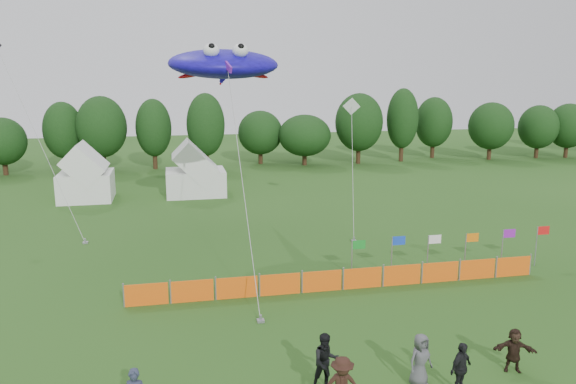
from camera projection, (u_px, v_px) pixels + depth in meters
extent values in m
plane|color=#234C16|center=(325.00, 381.00, 18.64)|extent=(160.00, 160.00, 0.00)
cylinder|color=#382314|center=(5.00, 166.00, 56.81)|extent=(0.50, 0.50, 1.91)
ellipsoid|color=black|center=(3.00, 141.00, 56.30)|extent=(4.61, 4.61, 4.30)
cylinder|color=#382314|center=(65.00, 159.00, 59.51)|extent=(0.50, 0.50, 2.38)
ellipsoid|color=black|center=(63.00, 130.00, 58.87)|extent=(4.09, 4.09, 5.35)
cylinder|color=#382314|center=(104.00, 158.00, 59.50)|extent=(0.50, 0.50, 2.57)
ellipsoid|color=black|center=(102.00, 127.00, 58.81)|extent=(5.20, 5.20, 5.79)
cylinder|color=#382314|center=(155.00, 158.00, 60.51)|extent=(0.50, 0.50, 2.46)
ellipsoid|color=black|center=(154.00, 128.00, 59.86)|extent=(3.78, 3.78, 5.55)
cylinder|color=#382314|center=(207.00, 157.00, 60.25)|extent=(0.50, 0.50, 2.66)
ellipsoid|color=black|center=(206.00, 125.00, 59.53)|extent=(4.05, 4.05, 5.99)
cylinder|color=#382314|center=(260.00, 155.00, 64.07)|extent=(0.50, 0.50, 1.98)
ellipsoid|color=black|center=(260.00, 133.00, 63.54)|extent=(5.06, 5.06, 4.46)
cylinder|color=#382314|center=(305.00, 157.00, 63.15)|extent=(0.50, 0.50, 1.86)
ellipsoid|color=black|center=(305.00, 135.00, 62.65)|extent=(5.86, 5.86, 4.18)
cylinder|color=#382314|center=(358.00, 152.00, 64.16)|extent=(0.50, 0.50, 2.62)
ellipsoid|color=black|center=(359.00, 122.00, 63.46)|extent=(5.41, 5.41, 5.89)
cylinder|color=#382314|center=(401.00, 150.00, 65.83)|extent=(0.50, 0.50, 2.78)
ellipsoid|color=black|center=(403.00, 118.00, 65.09)|extent=(3.67, 3.67, 6.26)
cylinder|color=#382314|center=(432.00, 148.00, 68.66)|extent=(0.50, 0.50, 2.42)
ellipsoid|color=black|center=(434.00, 122.00, 68.02)|extent=(4.46, 4.46, 5.44)
cylinder|color=#382314|center=(489.00, 150.00, 67.26)|extent=(0.50, 0.50, 2.24)
ellipsoid|color=black|center=(491.00, 126.00, 66.66)|extent=(5.26, 5.26, 5.03)
cylinder|color=#382314|center=(536.00, 149.00, 68.58)|extent=(0.50, 0.50, 2.10)
ellipsoid|color=black|center=(539.00, 127.00, 68.01)|extent=(4.74, 4.74, 4.73)
cylinder|color=#382314|center=(566.00, 149.00, 68.88)|extent=(0.50, 0.50, 2.16)
ellipsoid|color=black|center=(568.00, 126.00, 68.30)|extent=(4.88, 4.88, 4.87)
cube|color=white|center=(86.00, 186.00, 45.51)|extent=(4.12, 4.12, 2.27)
cube|color=white|center=(196.00, 182.00, 47.40)|extent=(4.88, 3.90, 2.15)
cube|color=#F55B0D|center=(146.00, 295.00, 24.67)|extent=(1.90, 0.06, 1.00)
cube|color=#F55B0D|center=(192.00, 291.00, 25.07)|extent=(1.90, 0.06, 1.00)
cube|color=#F55B0D|center=(237.00, 288.00, 25.47)|extent=(1.90, 0.06, 1.00)
cube|color=#F55B0D|center=(280.00, 284.00, 25.87)|extent=(1.90, 0.06, 1.00)
cube|color=#F55B0D|center=(322.00, 281.00, 26.27)|extent=(1.90, 0.06, 1.00)
cube|color=#F55B0D|center=(362.00, 278.00, 26.68)|extent=(1.90, 0.06, 1.00)
cube|color=#F55B0D|center=(402.00, 275.00, 27.08)|extent=(1.90, 0.06, 1.00)
cube|color=#F55B0D|center=(440.00, 272.00, 27.48)|extent=(1.90, 0.06, 1.00)
cube|color=#F55B0D|center=(477.00, 269.00, 27.88)|extent=(1.90, 0.06, 1.00)
cube|color=#F55B0D|center=(513.00, 267.00, 28.28)|extent=(1.90, 0.06, 1.00)
cylinder|color=gray|center=(352.00, 258.00, 28.25)|extent=(0.06, 0.06, 1.84)
cube|color=#148C26|center=(359.00, 245.00, 28.18)|extent=(0.70, 0.02, 0.45)
cylinder|color=gray|center=(392.00, 256.00, 28.33)|extent=(0.06, 0.06, 2.02)
cube|color=blue|center=(399.00, 241.00, 28.24)|extent=(0.70, 0.02, 0.45)
cylinder|color=gray|center=(428.00, 254.00, 28.81)|extent=(0.06, 0.06, 1.95)
cube|color=white|center=(435.00, 239.00, 28.72)|extent=(0.70, 0.02, 0.45)
cylinder|color=gray|center=(465.00, 252.00, 29.02)|extent=(0.06, 0.06, 1.97)
cube|color=orange|center=(472.00, 238.00, 28.93)|extent=(0.70, 0.02, 0.45)
cylinder|color=gray|center=(502.00, 249.00, 29.24)|extent=(0.06, 0.06, 2.12)
cube|color=purple|center=(509.00, 233.00, 29.14)|extent=(0.70, 0.02, 0.45)
cylinder|color=gray|center=(536.00, 246.00, 29.65)|extent=(0.06, 0.06, 2.17)
cube|color=red|center=(543.00, 230.00, 29.54)|extent=(0.70, 0.02, 0.45)
imported|color=black|center=(326.00, 362.00, 18.00)|extent=(0.95, 0.75, 1.90)
imported|color=black|center=(461.00, 369.00, 17.73)|extent=(1.10, 0.85, 1.74)
imported|color=#4C4C51|center=(420.00, 360.00, 18.24)|extent=(0.99, 0.79, 1.78)
imported|color=black|center=(514.00, 350.00, 19.12)|extent=(1.50, 0.93, 1.55)
ellipsoid|color=#1C0DC4|center=(224.00, 64.00, 33.56)|extent=(7.17, 5.77, 2.32)
sphere|color=white|center=(211.00, 50.00, 31.87)|extent=(0.93, 0.93, 0.93)
sphere|color=white|center=(240.00, 51.00, 32.20)|extent=(0.93, 0.93, 0.93)
ellipsoid|color=red|center=(194.00, 74.00, 33.54)|extent=(1.95, 0.85, 0.30)
ellipsoid|color=red|center=(253.00, 74.00, 34.26)|extent=(1.95, 0.85, 0.30)
cube|color=purple|center=(228.00, 67.00, 31.17)|extent=(0.37, 0.96, 0.70)
cylinder|color=#A5A5A5|center=(242.00, 176.00, 27.31)|extent=(0.04, 11.01, 10.35)
cube|color=gray|center=(261.00, 321.00, 23.10)|extent=(0.30, 0.30, 0.10)
cube|color=silver|center=(352.00, 106.00, 37.18)|extent=(1.15, 0.32, 1.15)
cylinder|color=#A5A5A5|center=(353.00, 171.00, 35.70)|extent=(1.19, 4.57, 7.95)
cube|color=gray|center=(354.00, 241.00, 34.21)|extent=(0.30, 0.30, 0.10)
cylinder|color=#A5A5A5|center=(39.00, 141.00, 35.14)|extent=(5.61, 6.38, 11.90)
cube|color=gray|center=(85.00, 243.00, 33.87)|extent=(0.30, 0.30, 0.10)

